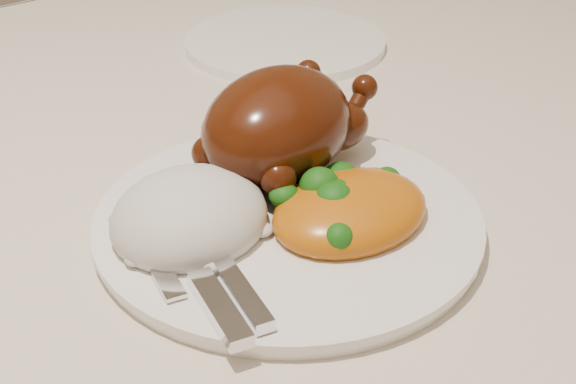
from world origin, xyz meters
TOP-DOWN VIEW (x-y plane):
  - dining_table at (0.00, 0.00)m, footprint 1.60×0.90m
  - tablecloth at (0.00, 0.00)m, footprint 1.73×1.03m
  - dinner_plate at (0.15, -0.13)m, footprint 0.32×0.32m
  - side_plate at (0.39, 0.17)m, footprint 0.30×0.30m
  - roast_chicken at (0.19, -0.07)m, footprint 0.18×0.14m
  - rice_mound at (0.09, -0.10)m, footprint 0.14×0.13m
  - mac_and_cheese at (0.18, -0.16)m, footprint 0.13×0.10m
  - cutlery at (0.06, -0.16)m, footprint 0.06×0.18m

SIDE VIEW (x-z plane):
  - dining_table at x=0.00m, z-range 0.29..1.05m
  - tablecloth at x=0.00m, z-range 0.65..0.83m
  - side_plate at x=0.39m, z-range 0.77..0.78m
  - dinner_plate at x=0.15m, z-range 0.77..0.78m
  - cutlery at x=0.06m, z-range 0.78..0.79m
  - mac_and_cheese at x=0.18m, z-range 0.77..0.82m
  - rice_mound at x=0.09m, z-range 0.76..0.82m
  - roast_chicken at x=0.19m, z-range 0.78..0.87m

